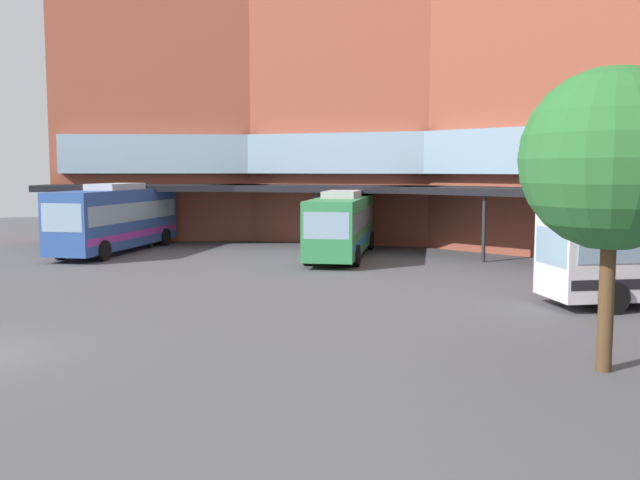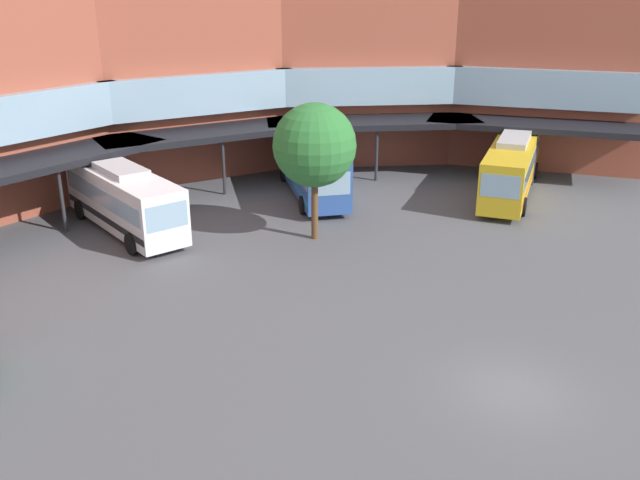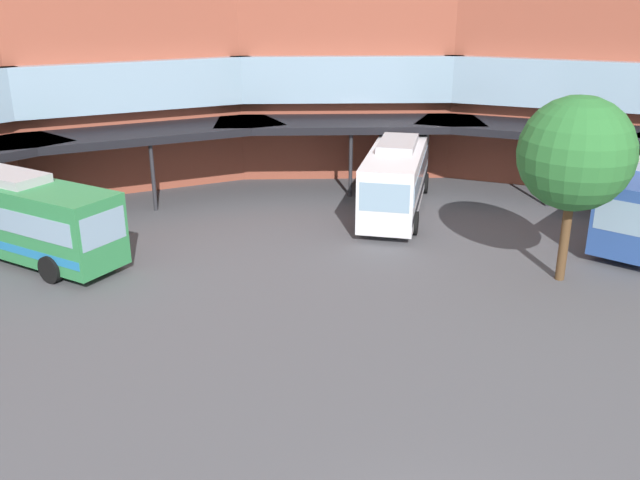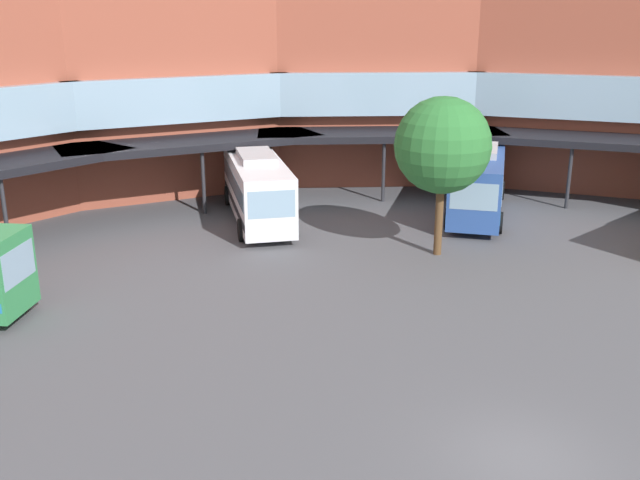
{
  "view_description": "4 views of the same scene",
  "coord_description": "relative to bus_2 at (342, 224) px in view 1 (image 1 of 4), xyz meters",
  "views": [
    {
      "loc": [
        19.65,
        1.49,
        4.78
      ],
      "look_at": [
        -2.52,
        10.9,
        2.35
      ],
      "focal_mm": 39.02,
      "sensor_mm": 36.0,
      "label": 1
    },
    {
      "loc": [
        -19.83,
        -6.9,
        13.17
      ],
      "look_at": [
        1.42,
        9.2,
        2.87
      ],
      "focal_mm": 38.89,
      "sensor_mm": 36.0,
      "label": 2
    },
    {
      "loc": [
        -2.89,
        -10.32,
        10.93
      ],
      "look_at": [
        -2.14,
        11.07,
        2.89
      ],
      "focal_mm": 38.57,
      "sensor_mm": 36.0,
      "label": 3
    },
    {
      "loc": [
        -11.5,
        -11.7,
        10.73
      ],
      "look_at": [
        0.01,
        11.35,
        2.5
      ],
      "focal_mm": 40.73,
      "sensor_mm": 36.0,
      "label": 4
    }
  ],
  "objects": [
    {
      "name": "bus_3",
      "position": [
        -7.17,
        -11.18,
        0.18
      ],
      "size": [
        10.82,
        8.56,
        4.01
      ],
      "rotation": [
        0.0,
        0.0,
        5.68
      ],
      "color": "#2D519E",
      "rests_on": "ground"
    },
    {
      "name": "bus_2",
      "position": [
        0.0,
        0.0,
        0.0
      ],
      "size": [
        10.86,
        8.15,
        3.64
      ],
      "rotation": [
        0.0,
        0.0,
        5.72
      ],
      "color": "#338C4C",
      "rests_on": "ground"
    },
    {
      "name": "plaza_tree",
      "position": [
        22.39,
        -3.45,
        3.17
      ],
      "size": [
        4.27,
        4.27,
        7.17
      ],
      "color": "brown",
      "rests_on": "ground"
    },
    {
      "name": "station_building",
      "position": [
        15.01,
        4.76,
        6.83
      ],
      "size": [
        70.91,
        33.38,
        18.24
      ],
      "color": "#9E4C38",
      "rests_on": "ground"
    }
  ]
}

